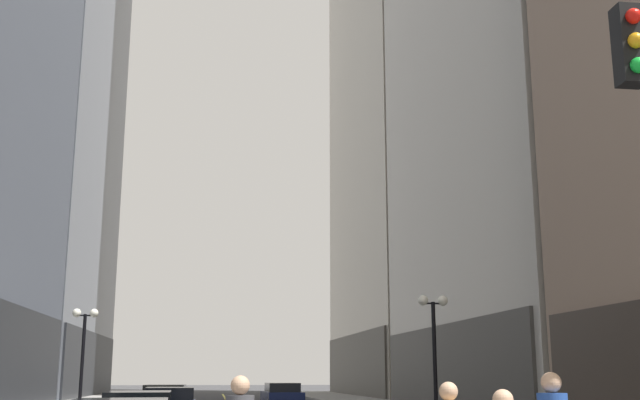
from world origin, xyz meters
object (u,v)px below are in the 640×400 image
car_yellow (165,399)px  car_navy (282,394)px  street_lamp_left_far (84,337)px  street_lamp_right_mid (434,329)px

car_yellow → car_navy: same height
car_navy → street_lamp_left_far: size_ratio=1.07×
car_yellow → street_lamp_right_mid: size_ratio=1.08×
street_lamp_right_mid → car_navy: bearing=103.3°
street_lamp_left_far → street_lamp_right_mid: same height
car_yellow → car_navy: 9.17m
car_yellow → street_lamp_right_mid: (9.49, -8.87, 2.53)m
car_navy → car_yellow: bearing=-128.5°
car_navy → street_lamp_left_far: (-9.01, -8.64, 2.54)m
car_navy → street_lamp_left_far: street_lamp_left_far is taller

